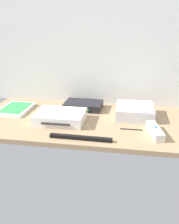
% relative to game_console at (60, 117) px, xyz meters
% --- Properties ---
extents(ground_plane, '(1.00, 0.48, 0.02)m').
position_rel_game_console_xyz_m(ground_plane, '(0.12, 0.03, -0.03)').
color(ground_plane, '#9E7F5B').
rests_on(ground_plane, ground).
extents(back_wall, '(1.10, 0.01, 0.64)m').
position_rel_game_console_xyz_m(back_wall, '(0.12, 0.28, 0.30)').
color(back_wall, silver).
rests_on(back_wall, ground).
extents(game_console, '(0.21, 0.17, 0.04)m').
position_rel_game_console_xyz_m(game_console, '(0.00, 0.00, 0.00)').
color(game_console, white).
rests_on(game_console, ground_plane).
extents(mini_computer, '(0.18, 0.18, 0.05)m').
position_rel_game_console_xyz_m(mini_computer, '(0.32, 0.12, 0.00)').
color(mini_computer, silver).
rests_on(mini_computer, ground_plane).
extents(game_case, '(0.14, 0.20, 0.02)m').
position_rel_game_console_xyz_m(game_case, '(-0.25, 0.10, -0.01)').
color(game_case, white).
rests_on(game_case, ground_plane).
extents(network_router, '(0.18, 0.13, 0.03)m').
position_rel_game_console_xyz_m(network_router, '(0.07, 0.18, -0.00)').
color(network_router, black).
rests_on(network_router, ground_plane).
extents(remote_wand, '(0.07, 0.15, 0.03)m').
position_rel_game_console_xyz_m(remote_wand, '(0.40, -0.07, -0.01)').
color(remote_wand, white).
rests_on(remote_wand, ground_plane).
extents(sensor_bar, '(0.24, 0.02, 0.01)m').
position_rel_game_console_xyz_m(sensor_bar, '(0.12, -0.16, -0.01)').
color(sensor_bar, black).
rests_on(sensor_bar, ground_plane).
extents(stylus_pen, '(0.09, 0.01, 0.01)m').
position_rel_game_console_xyz_m(stylus_pen, '(0.31, -0.03, -0.02)').
color(stylus_pen, black).
rests_on(stylus_pen, ground_plane).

